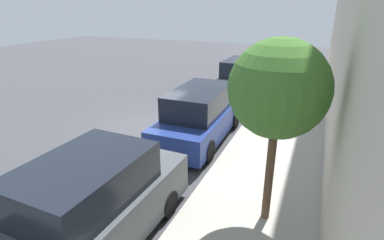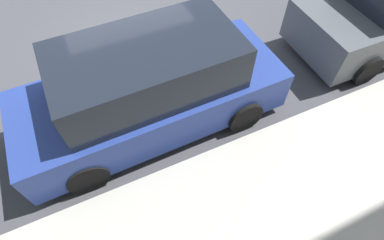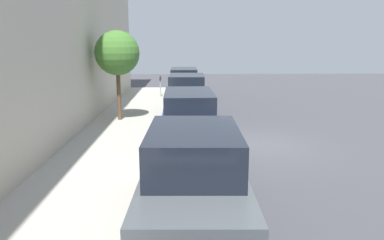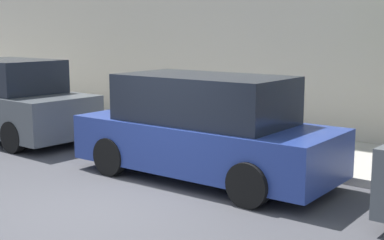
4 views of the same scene
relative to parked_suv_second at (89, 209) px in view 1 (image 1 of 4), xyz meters
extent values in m
plane|color=#424247|center=(-2.31, 5.94, -0.93)|extent=(60.00, 60.00, 0.00)
cube|color=#B2ADA3|center=(2.70, 5.94, -0.86)|extent=(3.03, 32.00, 0.15)
cube|color=#4C5156|center=(0.00, 0.00, -0.23)|extent=(2.07, 4.84, 0.96)
cube|color=black|center=(0.00, 0.00, 0.65)|extent=(1.78, 2.64, 0.80)
cylinder|color=black|center=(-0.93, 1.49, -0.62)|extent=(0.22, 0.63, 0.63)
cylinder|color=black|center=(0.93, 1.49, -0.62)|extent=(0.22, 0.63, 0.63)
cube|color=navy|center=(-0.01, 5.81, -0.29)|extent=(1.98, 4.93, 0.84)
cube|color=black|center=(-0.01, 5.81, 0.55)|extent=(1.72, 3.13, 0.84)
cylinder|color=black|center=(-0.91, 7.33, -0.57)|extent=(0.22, 0.72, 0.72)
cylinder|color=black|center=(0.89, 7.33, -0.57)|extent=(0.22, 0.72, 0.72)
cylinder|color=black|center=(-0.91, 4.29, -0.57)|extent=(0.22, 0.72, 0.72)
cylinder|color=black|center=(0.89, 4.29, -0.57)|extent=(0.22, 0.72, 0.72)
cube|color=#4C5156|center=(-0.01, 11.88, -0.23)|extent=(2.07, 4.84, 0.96)
cube|color=black|center=(-0.01, 11.88, 0.65)|extent=(1.78, 2.64, 0.80)
cylinder|color=black|center=(-0.94, 13.37, -0.58)|extent=(0.22, 0.71, 0.71)
cylinder|color=black|center=(0.92, 13.37, -0.58)|extent=(0.22, 0.71, 0.71)
cylinder|color=black|center=(-0.94, 10.39, -0.58)|extent=(0.22, 0.71, 0.71)
cylinder|color=black|center=(0.92, 10.39, -0.58)|extent=(0.22, 0.71, 0.71)
cube|color=silver|center=(0.02, 17.64, -0.29)|extent=(1.99, 4.93, 0.84)
cube|color=black|center=(0.02, 17.64, 0.55)|extent=(1.73, 3.13, 0.84)
cylinder|color=black|center=(-0.88, 19.15, -0.58)|extent=(0.22, 0.70, 0.70)
cylinder|color=black|center=(0.92, 19.15, -0.58)|extent=(0.22, 0.70, 0.70)
cylinder|color=black|center=(-0.88, 16.12, -0.58)|extent=(0.22, 0.70, 0.70)
cylinder|color=black|center=(0.92, 16.12, -0.58)|extent=(0.22, 0.70, 0.70)
cylinder|color=#ADADB2|center=(1.64, 17.95, -0.21)|extent=(0.07, 0.07, 1.15)
cube|color=#2D2D33|center=(1.64, 17.95, 0.51)|extent=(0.11, 0.15, 0.28)
cube|color=red|center=(1.64, 17.95, 0.67)|extent=(0.04, 0.09, 0.05)
cylinder|color=brown|center=(3.06, 2.13, 0.44)|extent=(0.18, 0.18, 2.44)
sphere|color=#42752D|center=(3.06, 2.13, 2.19)|extent=(1.95, 1.95, 1.95)
camera|label=1|loc=(3.73, -3.62, 3.68)|focal=28.00mm
camera|label=2|loc=(3.62, 4.96, 4.04)|focal=28.00mm
camera|label=3|loc=(0.18, 18.79, 2.67)|focal=35.00mm
camera|label=4|loc=(-7.65, 0.12, 1.75)|focal=50.00mm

